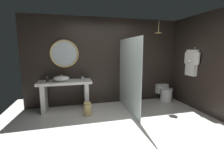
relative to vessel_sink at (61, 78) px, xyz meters
name	(u,v)px	position (x,y,z in m)	size (l,w,h in m)	color
ground_plane	(127,132)	(1.34, -1.53, -0.90)	(5.76, 5.76, 0.00)	silver
back_wall_panel	(107,62)	(1.34, 0.37, 0.40)	(4.80, 0.10, 2.60)	black
side_wall_right	(199,63)	(3.69, -0.77, 0.40)	(0.10, 2.47, 2.60)	black
vanity_counter	(66,91)	(0.10, 0.01, -0.35)	(1.41, 0.57, 0.82)	silver
vessel_sink	(61,78)	(0.00, 0.00, 0.00)	(0.43, 0.35, 0.16)	white
tumbler_cup	(82,78)	(0.56, 0.00, -0.02)	(0.06, 0.06, 0.10)	silver
soap_dispenser	(47,79)	(-0.35, -0.01, -0.01)	(0.05, 0.05, 0.14)	#282D28
round_wall_mirror	(64,54)	(0.10, 0.28, 0.65)	(0.79, 0.05, 0.79)	tan
shower_glass_panel	(129,76)	(1.75, -0.48, 0.08)	(0.02, 1.59, 1.96)	silver
rain_shower_head	(158,32)	(2.83, -0.03, 1.29)	(0.22, 0.22, 0.36)	tan
hanging_bathrobe	(192,62)	(3.55, -0.64, 0.44)	(0.20, 0.51, 0.79)	tan
toilet	(165,93)	(3.21, 0.04, -0.64)	(0.40, 0.58, 0.52)	white
waste_bin	(88,108)	(0.64, -0.51, -0.72)	(0.20, 0.20, 0.36)	tan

